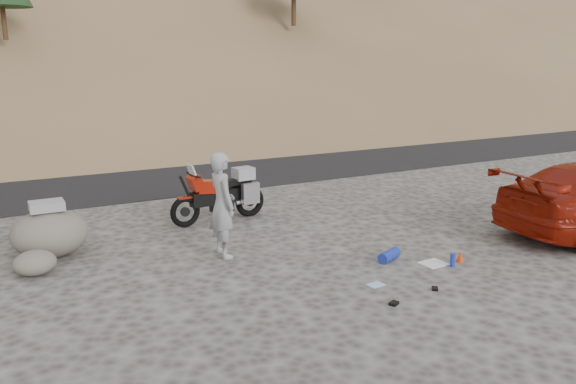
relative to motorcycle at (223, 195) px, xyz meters
name	(u,v)px	position (x,y,z in m)	size (l,w,h in m)	color
ground	(303,257)	(0.41, -2.93, -0.59)	(140.00, 140.00, 0.00)	#3F3C3A
road	(165,172)	(0.41, 6.07, -0.59)	(120.00, 7.00, 0.05)	black
motorcycle	(223,195)	(0.00, 0.00, 0.00)	(2.33, 0.82, 1.39)	black
man	(224,255)	(-0.87, -2.17, -0.59)	(0.71, 0.47, 1.95)	#939398
boulder	(49,232)	(-3.69, -0.71, -0.13)	(1.56, 1.40, 1.06)	#514E46
small_rock	(35,263)	(-4.03, -1.55, -0.38)	(0.78, 0.72, 0.42)	#514E46
gear_white_cloth	(433,263)	(2.27, -4.35, -0.59)	(0.43, 0.38, 0.01)	white
gear_blue_mat	(389,255)	(1.67, -3.84, -0.49)	(0.20, 0.20, 0.50)	#1A2DA0
gear_bottle	(453,260)	(2.46, -4.61, -0.47)	(0.09, 0.09, 0.24)	#1A2DA0
gear_funnel	(460,257)	(2.76, -4.50, -0.50)	(0.15, 0.15, 0.19)	red
gear_glove_a	(394,303)	(0.56, -5.37, -0.57)	(0.15, 0.11, 0.04)	black
gear_glove_b	(435,289)	(1.48, -5.24, -0.57)	(0.12, 0.09, 0.04)	black
gear_blue_cloth	(376,285)	(0.78, -4.64, -0.59)	(0.26, 0.19, 0.01)	#9BCCF0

